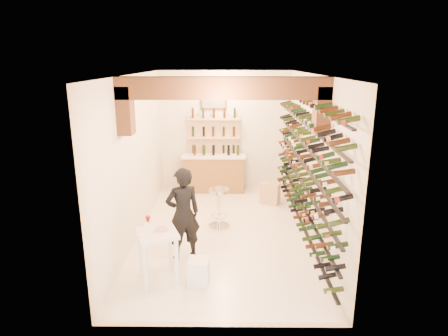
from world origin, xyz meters
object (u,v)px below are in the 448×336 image
person (183,214)px  chrome_barstool (219,205)px  crate_lower (270,198)px  tasting_table (158,241)px  back_counter (214,172)px  white_stool (199,271)px  wine_rack (301,160)px

person → chrome_barstool: bearing=-136.9°
crate_lower → tasting_table: bearing=-121.4°
back_counter → white_stool: back_counter is taller
tasting_table → white_stool: tasting_table is taller
wine_rack → person: bearing=-153.8°
tasting_table → white_stool: (0.64, -0.06, -0.51)m
wine_rack → white_stool: (-1.92, -1.93, -1.34)m
tasting_table → white_stool: 0.82m
wine_rack → back_counter: (-1.83, 2.65, -1.02)m
chrome_barstool → crate_lower: 1.92m
chrome_barstool → crate_lower: bearing=48.8°
back_counter → tasting_table: size_ratio=1.62×
wine_rack → crate_lower: 2.24m
tasting_table → crate_lower: (2.16, 3.55, -0.58)m
white_stool → person: bearing=111.3°
person → crate_lower: (1.84, 2.79, -0.71)m
white_stool → crate_lower: 3.92m
white_stool → crate_lower: bearing=67.2°
white_stool → person: size_ratio=0.24×
crate_lower → wine_rack: bearing=-76.7°
person → back_counter: bearing=-119.4°
back_counter → person: bearing=-96.2°
back_counter → white_stool: size_ratio=4.16×
chrome_barstool → crate_lower: (1.24, 1.42, -0.36)m
person → crate_lower: person is taller
person → chrome_barstool: person is taller
wine_rack → tasting_table: size_ratio=5.42×
back_counter → crate_lower: size_ratio=3.79×
chrome_barstool → crate_lower: chrome_barstool is taller
tasting_table → wine_rack: bearing=15.4°
tasting_table → person: bearing=46.5°
person → crate_lower: size_ratio=3.77×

